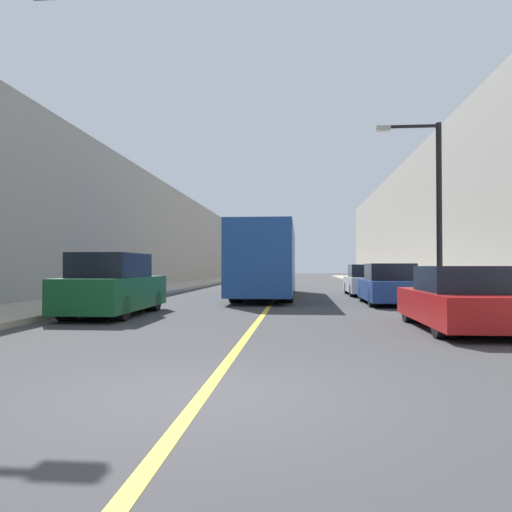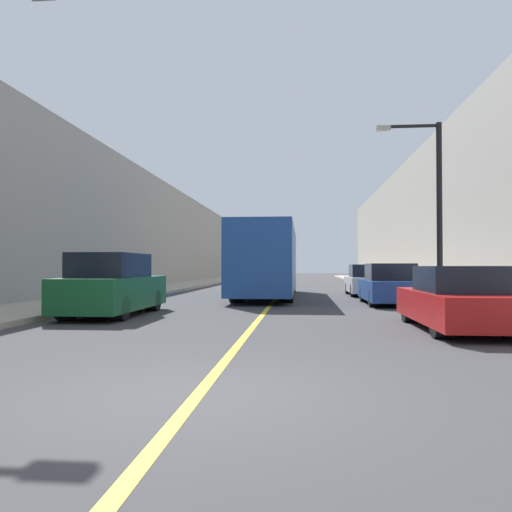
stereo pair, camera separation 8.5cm
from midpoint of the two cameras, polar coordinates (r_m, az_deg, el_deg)
The scene contains 12 objects.
ground_plane at distance 5.76m, azimuth -6.81°, elevation -15.86°, with size 200.00×200.00×0.00m, color #38383A.
sidewalk_left at distance 36.49m, azimuth -8.53°, elevation -3.34°, with size 3.33×72.00×0.16m, color #A89E8C.
sidewalk_right at distance 36.03m, azimuth 15.00°, elevation -3.34°, with size 3.33×72.00×0.16m, color #A89E8C.
building_row_left at distance 37.57m, azimuth -13.96°, elevation 2.59°, with size 4.00×72.00×7.82m, color gray.
building_row_right at distance 36.96m, azimuth 20.58°, elevation 3.97°, with size 4.00×72.00×9.46m, color gray.
road_center_line at distance 35.51m, azimuth 3.16°, elevation -3.53°, with size 0.16×72.00×0.01m, color gold.
bus at distance 23.68m, azimuth 1.15°, elevation -0.51°, with size 2.56×11.52×3.25m.
parked_suv_left at distance 15.40m, azimuth -16.17°, elevation -3.39°, with size 1.86×4.84×1.84m.
car_right_near at distance 12.36m, azimuth 21.84°, elevation -4.79°, with size 1.78×4.73×1.47m.
car_right_mid at distance 19.74m, azimuth 14.83°, elevation -3.34°, with size 1.86×4.44×1.57m.
car_right_far at distance 25.58m, azimuth 12.39°, elevation -2.87°, with size 1.87×4.40×1.55m.
street_lamp_right at distance 18.82m, azimuth 19.45°, elevation 6.13°, with size 2.28×0.24×6.39m.
Camera 1 is at (1.09, -5.46, 1.46)m, focal length 35.00 mm.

